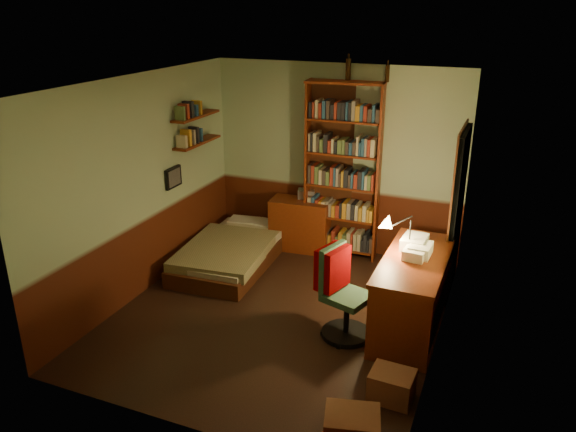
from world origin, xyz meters
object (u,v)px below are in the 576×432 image
at_px(mini_stereo, 306,194).
at_px(bookshelf, 342,171).
at_px(desk_lamp, 411,222).
at_px(office_chair, 348,289).
at_px(desk, 413,293).
at_px(cardboard_box_a, 352,431).
at_px(cardboard_box_b, 392,386).
at_px(dresser, 300,225).
at_px(bed, 232,244).

bearing_deg(mini_stereo, bookshelf, -21.76).
xyz_separation_m(desk_lamp, office_chair, (-0.49, -0.59, -0.59)).
xyz_separation_m(bookshelf, desk, (1.30, -1.59, -0.78)).
distance_m(cardboard_box_a, cardboard_box_b, 0.73).
relative_size(dresser, mini_stereo, 3.55).
height_order(office_chair, cardboard_box_b, office_chair).
relative_size(mini_stereo, desk, 0.15).
xyz_separation_m(mini_stereo, office_chair, (1.23, -2.06, -0.23)).
relative_size(dresser, bookshelf, 0.35).
relative_size(bed, bookshelf, 0.79).
bearing_deg(office_chair, desk_lamp, 67.87).
bearing_deg(cardboard_box_a, desk, 87.17).
height_order(cardboard_box_a, cardboard_box_b, cardboard_box_a).
bearing_deg(cardboard_box_a, dresser, 117.14).
bearing_deg(cardboard_box_b, office_chair, 129.48).
xyz_separation_m(bookshelf, office_chair, (0.70, -2.02, -0.63)).
bearing_deg(mini_stereo, cardboard_box_b, -74.00).
xyz_separation_m(bed, desk_lamp, (2.44, -0.54, 0.88)).
bearing_deg(mini_stereo, office_chair, -76.63).
distance_m(dresser, office_chair, 2.33).
distance_m(desk, cardboard_box_a, 1.98).
height_order(bed, desk_lamp, desk_lamp).
distance_m(mini_stereo, bookshelf, 0.67).
xyz_separation_m(dresser, mini_stereo, (0.04, 0.13, 0.43)).
distance_m(desk, office_chair, 0.76).
distance_m(bed, desk, 2.64).
relative_size(desk_lamp, office_chair, 0.58).
bearing_deg(office_chair, desk, 53.94).
height_order(bed, bookshelf, bookshelf).
bearing_deg(cardboard_box_a, desk_lamp, 90.23).
distance_m(office_chair, cardboard_box_b, 1.14).
distance_m(mini_stereo, desk_lamp, 2.30).
height_order(desk_lamp, cardboard_box_b, desk_lamp).
relative_size(bookshelf, desk_lamp, 3.64).
distance_m(mini_stereo, cardboard_box_b, 3.51).
relative_size(cardboard_box_a, cardboard_box_b, 1.14).
distance_m(bookshelf, desk_lamp, 1.87).
height_order(dresser, bookshelf, bookshelf).
distance_m(bed, bookshelf, 1.79).
bearing_deg(desk, mini_stereo, 138.94).
xyz_separation_m(bed, bookshelf, (1.24, 0.89, 0.92)).
bearing_deg(cardboard_box_a, bookshelf, 108.75).
bearing_deg(bookshelf, office_chair, -76.90).
xyz_separation_m(dresser, office_chair, (1.27, -1.94, 0.20)).
relative_size(desk, office_chair, 1.37).
relative_size(office_chair, cardboard_box_b, 2.99).
distance_m(desk_lamp, cardboard_box_a, 2.34).
distance_m(desk, cardboard_box_b, 1.28).
relative_size(bed, mini_stereo, 8.09).
bearing_deg(desk_lamp, desk, -70.41).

